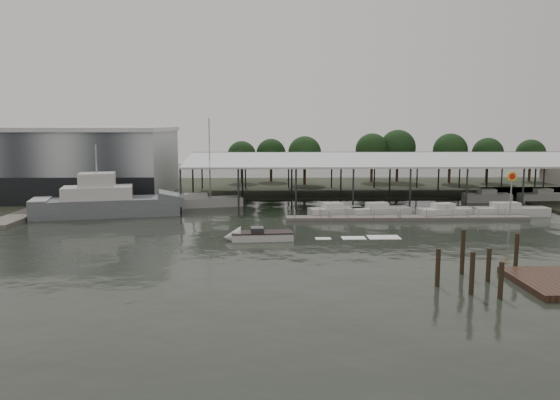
{
  "coord_description": "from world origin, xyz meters",
  "views": [
    {
      "loc": [
        -1.22,
        -51.68,
        11.02
      ],
      "look_at": [
        0.29,
        8.95,
        2.5
      ],
      "focal_mm": 35.0,
      "sensor_mm": 36.0,
      "label": 1
    }
  ],
  "objects_px": {
    "white_sailboat": "(206,202)",
    "shell_fuel_sign": "(511,186)",
    "grey_trawler": "(108,203)",
    "speedboat_underway": "(256,236)"
  },
  "relations": [
    {
      "from": "grey_trawler",
      "to": "speedboat_underway",
      "type": "distance_m",
      "value": 23.21
    },
    {
      "from": "shell_fuel_sign",
      "to": "grey_trawler",
      "type": "bearing_deg",
      "value": 175.46
    },
    {
      "from": "white_sailboat",
      "to": "grey_trawler",
      "type": "bearing_deg",
      "value": -162.21
    },
    {
      "from": "grey_trawler",
      "to": "white_sailboat",
      "type": "xyz_separation_m",
      "value": [
        10.94,
        6.94,
        -0.94
      ]
    },
    {
      "from": "shell_fuel_sign",
      "to": "grey_trawler",
      "type": "distance_m",
      "value": 47.51
    },
    {
      "from": "grey_trawler",
      "to": "white_sailboat",
      "type": "relative_size",
      "value": 1.53
    },
    {
      "from": "shell_fuel_sign",
      "to": "white_sailboat",
      "type": "height_order",
      "value": "white_sailboat"
    },
    {
      "from": "grey_trawler",
      "to": "shell_fuel_sign",
      "type": "bearing_deg",
      "value": -16.77
    },
    {
      "from": "white_sailboat",
      "to": "shell_fuel_sign",
      "type": "bearing_deg",
      "value": -30.99
    },
    {
      "from": "shell_fuel_sign",
      "to": "speedboat_underway",
      "type": "height_order",
      "value": "shell_fuel_sign"
    }
  ]
}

